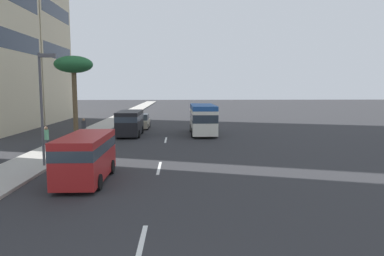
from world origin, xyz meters
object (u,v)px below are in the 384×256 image
(car_third, at_px, (141,122))
(pedestrian_by_tree, at_px, (46,138))
(minibus_fourth, at_px, (203,118))
(palm_tree, at_px, (74,67))
(pedestrian_near_lamp, at_px, (84,127))
(van_lead, at_px, (86,155))
(street_lamp, at_px, (43,96))
(van_second, at_px, (130,122))

(car_third, relative_size, pedestrian_by_tree, 2.26)
(minibus_fourth, bearing_deg, palm_tree, 92.49)
(car_third, xyz_separation_m, palm_tree, (-5.87, 5.52, 5.74))
(minibus_fourth, distance_m, palm_tree, 13.11)
(pedestrian_near_lamp, xyz_separation_m, pedestrian_by_tree, (-6.75, 0.74, 0.02))
(van_lead, bearing_deg, street_lamp, -134.83)
(street_lamp, bearing_deg, pedestrian_by_tree, 19.50)
(van_second, bearing_deg, pedestrian_near_lamp, -55.09)
(car_third, height_order, pedestrian_by_tree, pedestrian_by_tree)
(car_third, bearing_deg, van_second, -3.51)
(car_third, bearing_deg, street_lamp, -9.58)
(minibus_fourth, xyz_separation_m, pedestrian_near_lamp, (-3.29, 10.67, -0.47))
(van_lead, bearing_deg, pedestrian_near_lamp, -164.83)
(van_lead, height_order, van_second, van_second)
(street_lamp, bearing_deg, minibus_fourth, -34.90)
(pedestrian_by_tree, bearing_deg, van_second, 48.23)
(palm_tree, relative_size, street_lamp, 1.17)
(pedestrian_near_lamp, bearing_deg, street_lamp, 46.26)
(pedestrian_near_lamp, relative_size, pedestrian_by_tree, 0.98)
(van_lead, bearing_deg, van_second, -179.59)
(pedestrian_by_tree, bearing_deg, palm_tree, 77.98)
(van_lead, height_order, palm_tree, palm_tree)
(van_lead, relative_size, minibus_fourth, 0.74)
(pedestrian_by_tree, height_order, street_lamp, street_lamp)
(van_lead, height_order, pedestrian_near_lamp, van_lead)
(pedestrian_near_lamp, bearing_deg, pedestrian_by_tree, 36.11)
(palm_tree, height_order, street_lamp, palm_tree)
(car_third, height_order, palm_tree, palm_tree)
(van_lead, distance_m, pedestrian_near_lamp, 14.48)
(street_lamp, bearing_deg, car_third, -9.58)
(pedestrian_by_tree, xyz_separation_m, palm_tree, (9.52, 0.73, 5.37))
(palm_tree, xyz_separation_m, street_lamp, (-13.70, -2.21, -2.43))
(palm_tree, bearing_deg, pedestrian_by_tree, -175.62)
(van_second, relative_size, street_lamp, 0.86)
(van_lead, xyz_separation_m, minibus_fourth, (17.26, -6.88, 0.29))
(car_third, height_order, street_lamp, street_lamp)
(van_lead, height_order, minibus_fourth, minibus_fourth)
(pedestrian_near_lamp, bearing_deg, palm_tree, -109.51)
(pedestrian_near_lamp, distance_m, palm_tree, 6.23)
(van_lead, distance_m, palm_tree, 18.30)
(pedestrian_by_tree, distance_m, street_lamp, 5.33)
(van_second, height_order, car_third, van_second)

